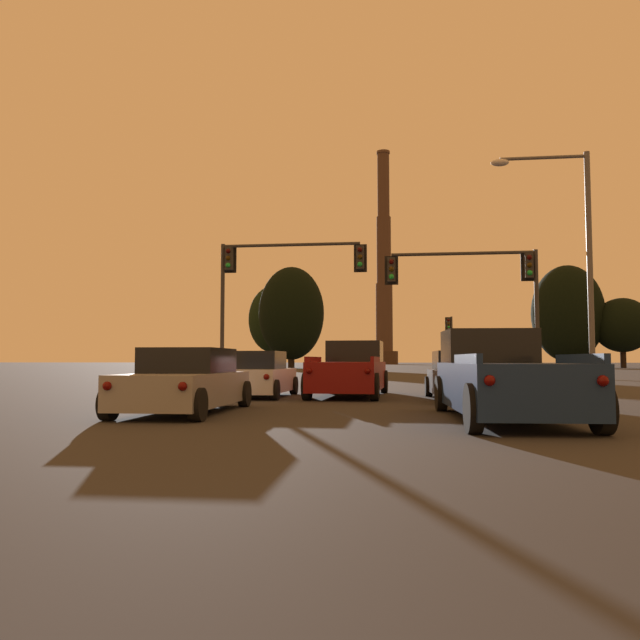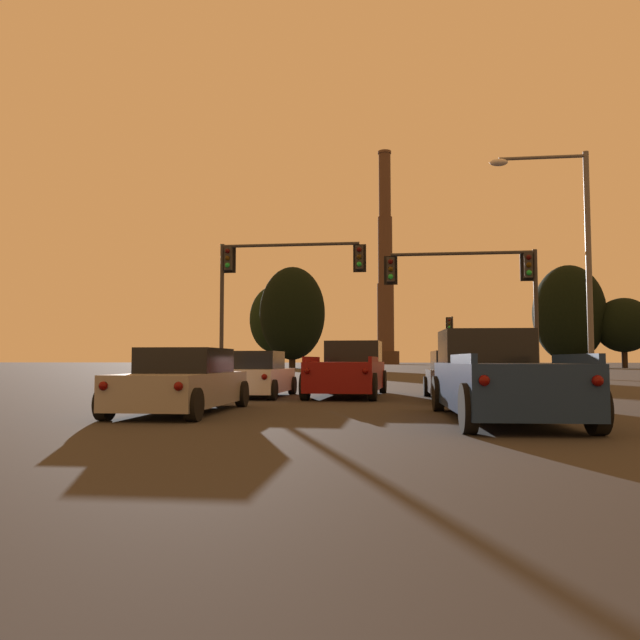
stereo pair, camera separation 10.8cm
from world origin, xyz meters
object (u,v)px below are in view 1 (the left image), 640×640
Objects in this scene: traffic_light_far_right at (450,336)px; smokestack at (384,280)px; sedan_left_lane_second at (186,382)px; pickup_truck_center_lane_front at (351,371)px; traffic_light_overhead_left at (270,275)px; sedan_right_lane_front at (464,377)px; street_lamp at (573,243)px; traffic_light_overhead_right at (484,282)px; hatchback_left_lane_front at (258,376)px; pickup_truck_right_lane_second at (502,378)px.

traffic_light_far_right is 122.19m from smokestack.
smokestack is (1.14, 165.80, 23.58)m from sedan_left_lane_second.
traffic_light_far_right reaches higher than sedan_left_lane_second.
sedan_left_lane_second is (-3.13, -7.00, -0.14)m from pickup_truck_center_lane_front.
traffic_light_far_right is 33.59m from traffic_light_overhead_left.
traffic_light_far_right is at bearing 82.86° from pickup_truck_center_lane_front.
sedan_right_lane_front is 40.79m from traffic_light_far_right.
pickup_truck_center_lane_front reaches higher than sedan_left_lane_second.
sedan_right_lane_front is 7.48m from street_lamp.
traffic_light_overhead_right is 0.10× the size of smokestack.
smokestack is (-1.99, 158.80, 23.45)m from pickup_truck_center_lane_front.
sedan_right_lane_front is 1.00× the size of sedan_left_lane_second.
traffic_light_far_right is 0.78× the size of traffic_light_overhead_left.
pickup_truck_center_lane_front is 3.04m from hatchback_left_lane_front.
smokestack is at bearing 94.03° from traffic_light_far_right.
hatchback_left_lane_front is (0.29, 5.93, -0.00)m from sedan_left_lane_second.
traffic_light_overhead_left reaches higher than hatchback_left_lane_front.
sedan_left_lane_second is 167.47m from smokestack.
traffic_light_overhead_left is 0.79× the size of street_lamp.
pickup_truck_center_lane_front is at bearing -163.89° from street_lamp.
sedan_left_lane_second is at bearing -90.39° from smokestack.
pickup_truck_right_lane_second is 9.23m from hatchback_left_lane_front.
pickup_truck_center_lane_front is 1.35× the size of hatchback_left_lane_front.
traffic_light_overhead_right is 154.01m from smokestack.
pickup_truck_right_lane_second is at bearing -93.58° from traffic_light_far_right.
smokestack is at bearing 93.54° from street_lamp.
traffic_light_far_right is (2.90, 46.42, 2.64)m from pickup_truck_right_lane_second.
pickup_truck_right_lane_second is 6.73m from sedan_left_lane_second.
smokestack is at bearing 88.96° from sedan_left_lane_second.
hatchback_left_lane_front is at bearing -90.30° from smokestack.
street_lamp is at bearing -21.41° from traffic_light_overhead_left.
traffic_light_overhead_right is 0.76× the size of street_lamp.
smokestack is at bearing 90.06° from hatchback_left_lane_front.
traffic_light_overhead_left reaches higher than traffic_light_far_right.
sedan_right_lane_front is 9.12m from traffic_light_overhead_right.
smokestack is (-7.13, 152.57, 19.80)m from traffic_light_overhead_right.
pickup_truck_center_lane_front is 9.16m from street_lamp.
traffic_light_overhead_left reaches higher than sedan_right_lane_front.
pickup_truck_center_lane_front is 39.32m from traffic_light_far_right.
street_lamp is (4.26, 4.11, 4.59)m from sedan_right_lane_front.
sedan_right_lane_front is 0.71× the size of traffic_light_overhead_left.
sedan_right_lane_front is 0.85× the size of pickup_truck_right_lane_second.
pickup_truck_right_lane_second reaches higher than hatchback_left_lane_front.
pickup_truck_center_lane_front is 0.65× the size of street_lamp.
hatchback_left_lane_front is at bearing 86.55° from sedan_left_lane_second.
traffic_light_overhead_left reaches higher than pickup_truck_right_lane_second.
traffic_light_overhead_left is 0.11× the size of smokestack.
sedan_right_lane_front is 0.56× the size of street_lamp.
street_lamp reaches higher than traffic_light_overhead_right.
pickup_truck_right_lane_second is 8.50m from pickup_truck_center_lane_front.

